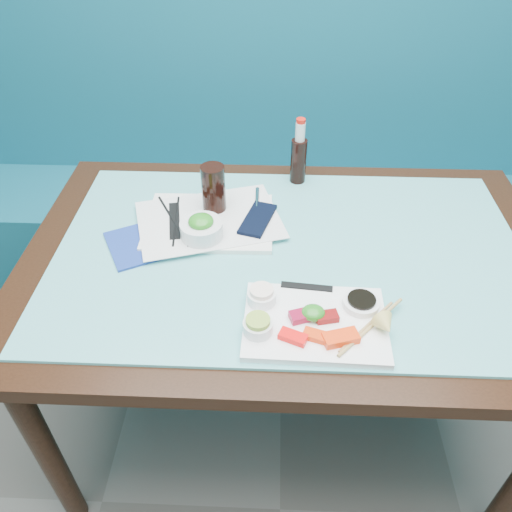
{
  "coord_description": "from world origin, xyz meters",
  "views": [
    {
      "loc": [
        -0.05,
        0.45,
        1.59
      ],
      "look_at": [
        -0.09,
        1.38,
        0.8
      ],
      "focal_mm": 35.0,
      "sensor_mm": 36.0,
      "label": 1
    }
  ],
  "objects_px": {
    "booth_bench": "(284,196)",
    "blue_napkin": "(142,243)",
    "serving_tray": "(209,222)",
    "seaweed_bowl": "(202,230)",
    "cola_bottle_body": "(298,161)",
    "sashimi_plate": "(315,323)",
    "dining_table": "(288,276)",
    "cola_glass": "(213,188)"
  },
  "relations": [
    {
      "from": "booth_bench",
      "to": "blue_napkin",
      "type": "bearing_deg",
      "value": -115.26
    },
    {
      "from": "serving_tray",
      "to": "seaweed_bowl",
      "type": "height_order",
      "value": "seaweed_bowl"
    },
    {
      "from": "booth_bench",
      "to": "cola_bottle_body",
      "type": "bearing_deg",
      "value": -86.86
    },
    {
      "from": "blue_napkin",
      "to": "booth_bench",
      "type": "bearing_deg",
      "value": 64.74
    },
    {
      "from": "sashimi_plate",
      "to": "serving_tray",
      "type": "xyz_separation_m",
      "value": [
        -0.28,
        0.37,
        -0.0
      ]
    },
    {
      "from": "serving_tray",
      "to": "cola_bottle_body",
      "type": "xyz_separation_m",
      "value": [
        0.25,
        0.24,
        0.06
      ]
    },
    {
      "from": "booth_bench",
      "to": "dining_table",
      "type": "bearing_deg",
      "value": -90.0
    },
    {
      "from": "dining_table",
      "to": "cola_glass",
      "type": "relative_size",
      "value": 10.25
    },
    {
      "from": "seaweed_bowl",
      "to": "blue_napkin",
      "type": "bearing_deg",
      "value": -171.88
    },
    {
      "from": "sashimi_plate",
      "to": "seaweed_bowl",
      "type": "bearing_deg",
      "value": 135.9
    },
    {
      "from": "cola_bottle_body",
      "to": "blue_napkin",
      "type": "xyz_separation_m",
      "value": [
        -0.42,
        -0.34,
        -0.07
      ]
    },
    {
      "from": "serving_tray",
      "to": "dining_table",
      "type": "bearing_deg",
      "value": -26.97
    },
    {
      "from": "booth_bench",
      "to": "sashimi_plate",
      "type": "bearing_deg",
      "value": -87.24
    },
    {
      "from": "cola_bottle_body",
      "to": "seaweed_bowl",
      "type": "bearing_deg",
      "value": -129.79
    },
    {
      "from": "dining_table",
      "to": "seaweed_bowl",
      "type": "bearing_deg",
      "value": 171.89
    },
    {
      "from": "serving_tray",
      "to": "blue_napkin",
      "type": "height_order",
      "value": "serving_tray"
    },
    {
      "from": "sashimi_plate",
      "to": "dining_table",
      "type": "bearing_deg",
      "value": 103.0
    },
    {
      "from": "booth_bench",
      "to": "cola_bottle_body",
      "type": "relative_size",
      "value": 21.68
    },
    {
      "from": "cola_bottle_body",
      "to": "blue_napkin",
      "type": "height_order",
      "value": "cola_bottle_body"
    },
    {
      "from": "booth_bench",
      "to": "sashimi_plate",
      "type": "relative_size",
      "value": 9.57
    },
    {
      "from": "dining_table",
      "to": "cola_bottle_body",
      "type": "height_order",
      "value": "cola_bottle_body"
    },
    {
      "from": "seaweed_bowl",
      "to": "cola_bottle_body",
      "type": "bearing_deg",
      "value": 50.21
    },
    {
      "from": "blue_napkin",
      "to": "sashimi_plate",
      "type": "bearing_deg",
      "value": -31.19
    },
    {
      "from": "booth_bench",
      "to": "seaweed_bowl",
      "type": "bearing_deg",
      "value": -106.14
    },
    {
      "from": "booth_bench",
      "to": "sashimi_plate",
      "type": "xyz_separation_m",
      "value": [
        0.05,
        -1.1,
        0.39
      ]
    },
    {
      "from": "booth_bench",
      "to": "cola_glass",
      "type": "bearing_deg",
      "value": -107.5
    },
    {
      "from": "booth_bench",
      "to": "sashimi_plate",
      "type": "height_order",
      "value": "booth_bench"
    },
    {
      "from": "booth_bench",
      "to": "serving_tray",
      "type": "distance_m",
      "value": 0.86
    },
    {
      "from": "cola_glass",
      "to": "dining_table",
      "type": "bearing_deg",
      "value": -37.44
    },
    {
      "from": "cola_glass",
      "to": "seaweed_bowl",
      "type": "bearing_deg",
      "value": -98.75
    },
    {
      "from": "serving_tray",
      "to": "cola_glass",
      "type": "distance_m",
      "value": 0.09
    },
    {
      "from": "booth_bench",
      "to": "cola_bottle_body",
      "type": "distance_m",
      "value": 0.67
    },
    {
      "from": "cola_glass",
      "to": "cola_bottle_body",
      "type": "distance_m",
      "value": 0.3
    },
    {
      "from": "booth_bench",
      "to": "cola_glass",
      "type": "relative_size",
      "value": 21.97
    },
    {
      "from": "cola_bottle_body",
      "to": "sashimi_plate",
      "type": "bearing_deg",
      "value": -87.55
    },
    {
      "from": "seaweed_bowl",
      "to": "cola_glass",
      "type": "distance_m",
      "value": 0.14
    },
    {
      "from": "dining_table",
      "to": "cola_glass",
      "type": "distance_m",
      "value": 0.32
    },
    {
      "from": "serving_tray",
      "to": "cola_glass",
      "type": "bearing_deg",
      "value": 78.6
    },
    {
      "from": "serving_tray",
      "to": "seaweed_bowl",
      "type": "bearing_deg",
      "value": -98.69
    },
    {
      "from": "seaweed_bowl",
      "to": "sashimi_plate",
      "type": "bearing_deg",
      "value": -45.51
    },
    {
      "from": "cola_glass",
      "to": "blue_napkin",
      "type": "distance_m",
      "value": 0.25
    },
    {
      "from": "dining_table",
      "to": "sashimi_plate",
      "type": "height_order",
      "value": "sashimi_plate"
    }
  ]
}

